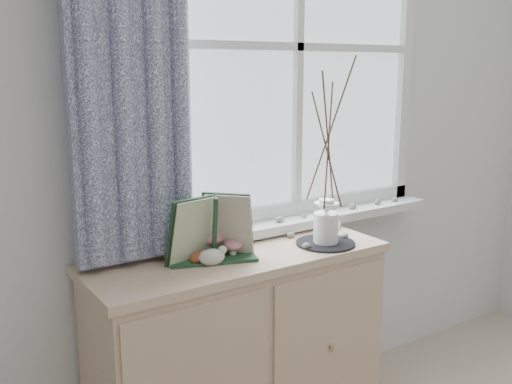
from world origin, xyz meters
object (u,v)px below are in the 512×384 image
at_px(sideboard, 240,353).
at_px(botanical_book, 217,229).
at_px(toadstool_cluster, 215,242).
at_px(twig_pitcher, 328,138).

xyz_separation_m(sideboard, botanical_book, (-0.13, -0.05, 0.56)).
bearing_deg(botanical_book, sideboard, 40.03).
xyz_separation_m(toadstool_cluster, twig_pitcher, (0.46, -0.11, 0.38)).
xyz_separation_m(botanical_book, toadstool_cluster, (0.03, 0.08, -0.07)).
xyz_separation_m(botanical_book, twig_pitcher, (0.49, -0.04, 0.31)).
relative_size(botanical_book, toadstool_cluster, 2.07).
bearing_deg(sideboard, botanical_book, -157.80).
relative_size(sideboard, toadstool_cluster, 6.52).
relative_size(botanical_book, twig_pitcher, 0.50).
bearing_deg(toadstool_cluster, botanical_book, -113.04).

